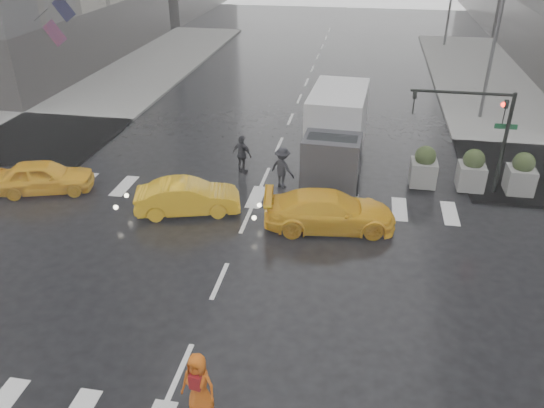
% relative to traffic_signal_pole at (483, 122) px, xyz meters
% --- Properties ---
extents(ground, '(120.00, 120.00, 0.00)m').
position_rel_traffic_signal_pole_xyz_m(ground, '(-9.01, -8.01, -3.22)').
color(ground, black).
rests_on(ground, ground).
extents(sidewalk_nw, '(35.00, 35.00, 0.15)m').
position_rel_traffic_signal_pole_xyz_m(sidewalk_nw, '(-28.51, 9.49, -3.14)').
color(sidewalk_nw, slate).
rests_on(sidewalk_nw, ground).
extents(road_markings, '(18.00, 48.00, 0.01)m').
position_rel_traffic_signal_pole_xyz_m(road_markings, '(-9.01, -8.01, -3.21)').
color(road_markings, silver).
rests_on(road_markings, ground).
extents(traffic_signal_pole, '(4.45, 0.42, 4.50)m').
position_rel_traffic_signal_pole_xyz_m(traffic_signal_pole, '(0.00, 0.00, 0.00)').
color(traffic_signal_pole, black).
rests_on(traffic_signal_pole, ground).
extents(street_lamp_near, '(2.15, 0.22, 9.00)m').
position_rel_traffic_signal_pole_xyz_m(street_lamp_near, '(1.86, 9.99, 1.73)').
color(street_lamp_near, '#59595B').
rests_on(street_lamp_near, ground).
extents(planter_west, '(1.10, 1.10, 1.80)m').
position_rel_traffic_signal_pole_xyz_m(planter_west, '(-2.01, 0.19, -2.23)').
color(planter_west, slate).
rests_on(planter_west, ground).
extents(planter_mid, '(1.10, 1.10, 1.80)m').
position_rel_traffic_signal_pole_xyz_m(planter_mid, '(-0.01, 0.19, -2.23)').
color(planter_mid, slate).
rests_on(planter_mid, ground).
extents(planter_east, '(1.10, 1.10, 1.80)m').
position_rel_traffic_signal_pole_xyz_m(planter_east, '(1.99, 0.19, -2.23)').
color(planter_east, slate).
rests_on(planter_east, ground).
extents(flag_cluster, '(2.87, 3.06, 4.69)m').
position_rel_traffic_signal_pole_xyz_m(flag_cluster, '(-24.09, 10.49, 2.42)').
color(flag_cluster, '#59595B').
rests_on(flag_cluster, ground).
extents(pedestrian_orange, '(0.94, 0.68, 1.76)m').
position_rel_traffic_signal_pole_xyz_m(pedestrian_orange, '(-8.10, -13.13, -2.33)').
color(pedestrian_orange, '#C8530E').
rests_on(pedestrian_orange, ground).
extents(pedestrian_far_a, '(1.25, 1.06, 1.82)m').
position_rel_traffic_signal_pole_xyz_m(pedestrian_far_a, '(-10.13, 0.32, -2.31)').
color(pedestrian_far_a, black).
rests_on(pedestrian_far_a, ground).
extents(pedestrian_far_b, '(1.37, 1.16, 1.86)m').
position_rel_traffic_signal_pole_xyz_m(pedestrian_far_b, '(-8.07, -0.86, -2.29)').
color(pedestrian_far_b, black).
rests_on(pedestrian_far_b, ground).
extents(taxi_front, '(4.44, 2.81, 1.41)m').
position_rel_traffic_signal_pole_xyz_m(taxi_front, '(-18.13, -3.08, -2.51)').
color(taxi_front, '#FFB60D').
rests_on(taxi_front, ground).
extents(taxi_mid, '(4.38, 2.55, 1.36)m').
position_rel_traffic_signal_pole_xyz_m(taxi_mid, '(-11.44, -3.76, -2.54)').
color(taxi_mid, '#FFB60D').
rests_on(taxi_mid, ground).
extents(taxi_rear, '(4.66, 2.65, 1.45)m').
position_rel_traffic_signal_pole_xyz_m(taxi_rear, '(-5.75, -3.95, -2.49)').
color(taxi_rear, '#FFB60D').
rests_on(taxi_rear, ground).
extents(box_truck, '(2.49, 6.64, 3.53)m').
position_rel_traffic_signal_pole_xyz_m(box_truck, '(-5.97, 1.55, -1.34)').
color(box_truck, '#BBBABD').
rests_on(box_truck, ground).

